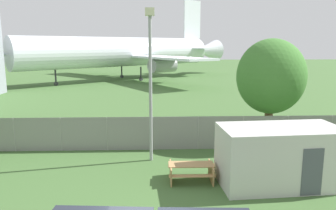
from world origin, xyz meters
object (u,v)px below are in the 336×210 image
object	(u,v)px
picnic_bench_near_cabin	(191,170)
tree_near_hangar	(271,77)
portable_cabin	(280,156)
airplane	(124,52)

from	to	relation	value
picnic_bench_near_cabin	tree_near_hangar	xyz separation A→B (m)	(5.32, 5.71, 3.48)
portable_cabin	tree_near_hangar	world-z (taller)	tree_near_hangar
portable_cabin	picnic_bench_near_cabin	world-z (taller)	portable_cabin
portable_cabin	tree_near_hangar	xyz separation A→B (m)	(1.65, 6.23, 2.72)
airplane	portable_cabin	size ratio (longest dim) A/B	7.42
picnic_bench_near_cabin	tree_near_hangar	world-z (taller)	tree_near_hangar
airplane	tree_near_hangar	world-z (taller)	airplane
airplane	picnic_bench_near_cabin	world-z (taller)	airplane
airplane	portable_cabin	xyz separation A→B (m)	(10.39, -41.86, -3.34)
picnic_bench_near_cabin	tree_near_hangar	distance (m)	8.55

